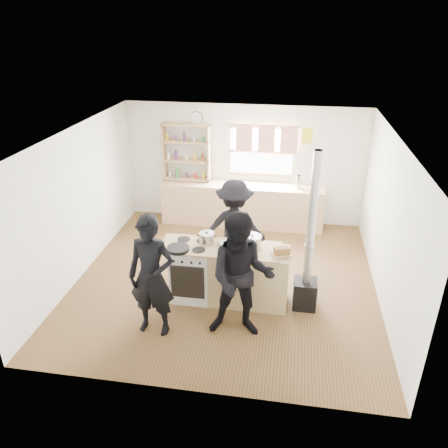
{
  "coord_description": "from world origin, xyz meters",
  "views": [
    {
      "loc": [
        0.98,
        -6.26,
        4.11
      ],
      "look_at": [
        -0.01,
        -0.1,
        1.1
      ],
      "focal_mm": 35.0,
      "sensor_mm": 36.0,
      "label": 1
    }
  ],
  "objects_px": {
    "person_near_left": "(152,277)",
    "person_near_right": "(241,277)",
    "stockpot_counter": "(252,242)",
    "bread_board": "(282,252)",
    "flue_heater": "(307,270)",
    "roast_tray": "(231,244)",
    "skillet_greens": "(178,249)",
    "person_far": "(234,227)",
    "thermos": "(298,182)",
    "cooking_island": "(229,274)",
    "stockpot_stove": "(207,238)"
  },
  "relations": [
    {
      "from": "skillet_greens",
      "to": "stockpot_stove",
      "type": "height_order",
      "value": "stockpot_stove"
    },
    {
      "from": "stockpot_counter",
      "to": "bread_board",
      "type": "xyz_separation_m",
      "value": [
        0.45,
        -0.17,
        -0.04
      ]
    },
    {
      "from": "stockpot_stove",
      "to": "stockpot_counter",
      "type": "xyz_separation_m",
      "value": [
        0.7,
        -0.03,
        0.01
      ]
    },
    {
      "from": "thermos",
      "to": "bread_board",
      "type": "distance_m",
      "value": 2.88
    },
    {
      "from": "flue_heater",
      "to": "person_far",
      "type": "height_order",
      "value": "flue_heater"
    },
    {
      "from": "skillet_greens",
      "to": "person_near_right",
      "type": "xyz_separation_m",
      "value": [
        1.02,
        -0.57,
        -0.03
      ]
    },
    {
      "from": "skillet_greens",
      "to": "bread_board",
      "type": "xyz_separation_m",
      "value": [
        1.53,
        0.1,
        0.02
      ]
    },
    {
      "from": "person_far",
      "to": "bread_board",
      "type": "bearing_deg",
      "value": 127.68
    },
    {
      "from": "stockpot_stove",
      "to": "person_near_left",
      "type": "height_order",
      "value": "person_near_left"
    },
    {
      "from": "skillet_greens",
      "to": "stockpot_stove",
      "type": "distance_m",
      "value": 0.48
    },
    {
      "from": "stockpot_counter",
      "to": "person_far",
      "type": "relative_size",
      "value": 0.17
    },
    {
      "from": "thermos",
      "to": "person_near_right",
      "type": "bearing_deg",
      "value": -101.48
    },
    {
      "from": "person_near_right",
      "to": "person_far",
      "type": "bearing_deg",
      "value": 97.53
    },
    {
      "from": "person_near_left",
      "to": "person_near_right",
      "type": "height_order",
      "value": "person_near_right"
    },
    {
      "from": "stockpot_stove",
      "to": "bread_board",
      "type": "bearing_deg",
      "value": -9.63
    },
    {
      "from": "thermos",
      "to": "person_near_right",
      "type": "height_order",
      "value": "person_near_right"
    },
    {
      "from": "thermos",
      "to": "roast_tray",
      "type": "xyz_separation_m",
      "value": [
        -0.98,
        -2.74,
        -0.06
      ]
    },
    {
      "from": "stockpot_counter",
      "to": "person_near_left",
      "type": "height_order",
      "value": "person_near_left"
    },
    {
      "from": "stockpot_stove",
      "to": "person_near_right",
      "type": "xyz_separation_m",
      "value": [
        0.64,
        -0.87,
        -0.09
      ]
    },
    {
      "from": "skillet_greens",
      "to": "flue_heater",
      "type": "height_order",
      "value": "flue_heater"
    },
    {
      "from": "thermos",
      "to": "person_far",
      "type": "bearing_deg",
      "value": -118.66
    },
    {
      "from": "roast_tray",
      "to": "flue_heater",
      "type": "height_order",
      "value": "flue_heater"
    },
    {
      "from": "bread_board",
      "to": "person_near_left",
      "type": "bearing_deg",
      "value": -154.81
    },
    {
      "from": "person_near_left",
      "to": "flue_heater",
      "type": "bearing_deg",
      "value": 27.02
    },
    {
      "from": "cooking_island",
      "to": "stockpot_stove",
      "type": "distance_m",
      "value": 0.67
    },
    {
      "from": "thermos",
      "to": "skillet_greens",
      "type": "xyz_separation_m",
      "value": [
        -1.74,
        -2.97,
        -0.07
      ]
    },
    {
      "from": "stockpot_stove",
      "to": "roast_tray",
      "type": "bearing_deg",
      "value": -10.51
    },
    {
      "from": "person_near_left",
      "to": "person_near_right",
      "type": "distance_m",
      "value": 1.22
    },
    {
      "from": "cooking_island",
      "to": "stockpot_counter",
      "type": "height_order",
      "value": "stockpot_counter"
    },
    {
      "from": "skillet_greens",
      "to": "stockpot_stove",
      "type": "xyz_separation_m",
      "value": [
        0.38,
        0.3,
        0.06
      ]
    },
    {
      "from": "person_near_left",
      "to": "stockpot_stove",
      "type": "bearing_deg",
      "value": 64.39
    },
    {
      "from": "roast_tray",
      "to": "person_near_right",
      "type": "relative_size",
      "value": 0.23
    },
    {
      "from": "bread_board",
      "to": "person_far",
      "type": "xyz_separation_m",
      "value": [
        -0.83,
        0.96,
        -0.14
      ]
    },
    {
      "from": "roast_tray",
      "to": "stockpot_stove",
      "type": "xyz_separation_m",
      "value": [
        -0.38,
        0.07,
        0.04
      ]
    },
    {
      "from": "skillet_greens",
      "to": "person_near_right",
      "type": "bearing_deg",
      "value": -29.2
    },
    {
      "from": "flue_heater",
      "to": "person_near_right",
      "type": "distance_m",
      "value": 1.21
    },
    {
      "from": "thermos",
      "to": "person_near_left",
      "type": "bearing_deg",
      "value": -117.69
    },
    {
      "from": "roast_tray",
      "to": "flue_heater",
      "type": "relative_size",
      "value": 0.17
    },
    {
      "from": "stockpot_counter",
      "to": "person_near_left",
      "type": "xyz_separation_m",
      "value": [
        -1.27,
        -0.98,
        -0.13
      ]
    },
    {
      "from": "bread_board",
      "to": "cooking_island",
      "type": "bearing_deg",
      "value": 172.87
    },
    {
      "from": "roast_tray",
      "to": "person_far",
      "type": "height_order",
      "value": "person_far"
    },
    {
      "from": "cooking_island",
      "to": "roast_tray",
      "type": "bearing_deg",
      "value": 59.86
    },
    {
      "from": "thermos",
      "to": "roast_tray",
      "type": "height_order",
      "value": "thermos"
    },
    {
      "from": "roast_tray",
      "to": "bread_board",
      "type": "xyz_separation_m",
      "value": [
        0.77,
        -0.12,
        0.01
      ]
    },
    {
      "from": "cooking_island",
      "to": "person_near_right",
      "type": "xyz_separation_m",
      "value": [
        0.28,
        -0.77,
        0.46
      ]
    },
    {
      "from": "cooking_island",
      "to": "skillet_greens",
      "type": "bearing_deg",
      "value": -165.02
    },
    {
      "from": "cooking_island",
      "to": "flue_heater",
      "type": "bearing_deg",
      "value": -0.19
    },
    {
      "from": "cooking_island",
      "to": "bread_board",
      "type": "height_order",
      "value": "bread_board"
    },
    {
      "from": "flue_heater",
      "to": "roast_tray",
      "type": "bearing_deg",
      "value": 178.5
    },
    {
      "from": "thermos",
      "to": "cooking_island",
      "type": "height_order",
      "value": "thermos"
    }
  ]
}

